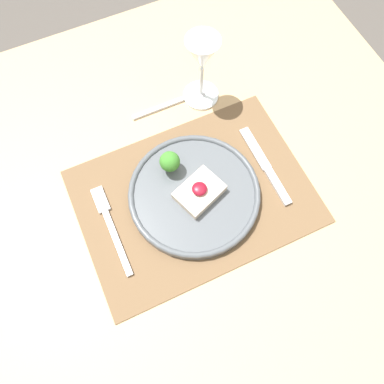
% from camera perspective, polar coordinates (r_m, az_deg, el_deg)
% --- Properties ---
extents(ground_plane, '(8.00, 8.00, 0.00)m').
position_cam_1_polar(ground_plane, '(1.51, 0.17, -11.78)').
color(ground_plane, '#4C4742').
extents(dining_table, '(1.11, 1.07, 0.78)m').
position_cam_1_polar(dining_table, '(0.86, 0.30, -3.31)').
color(dining_table, tan).
rests_on(dining_table, ground_plane).
extents(placemat, '(0.46, 0.33, 0.00)m').
position_cam_1_polar(placemat, '(0.76, 0.34, -0.63)').
color(placemat, brown).
rests_on(placemat, dining_table).
extents(dinner_plate, '(0.26, 0.26, 0.07)m').
position_cam_1_polar(dinner_plate, '(0.74, -0.05, -0.08)').
color(dinner_plate, '#4C5156').
rests_on(dinner_plate, placemat).
extents(fork, '(0.02, 0.19, 0.01)m').
position_cam_1_polar(fork, '(0.75, -12.41, -4.67)').
color(fork, silver).
rests_on(fork, placemat).
extents(knife, '(0.02, 0.19, 0.01)m').
position_cam_1_polar(knife, '(0.79, 11.52, 3.28)').
color(knife, silver).
rests_on(knife, placemat).
extents(spoon, '(0.18, 0.04, 0.01)m').
position_cam_1_polar(spoon, '(0.87, -0.90, 14.26)').
color(spoon, silver).
rests_on(spoon, dining_table).
extents(wine_glass_near, '(0.08, 0.08, 0.17)m').
position_cam_1_polar(wine_glass_near, '(0.79, 1.57, 19.54)').
color(wine_glass_near, white).
rests_on(wine_glass_near, dining_table).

